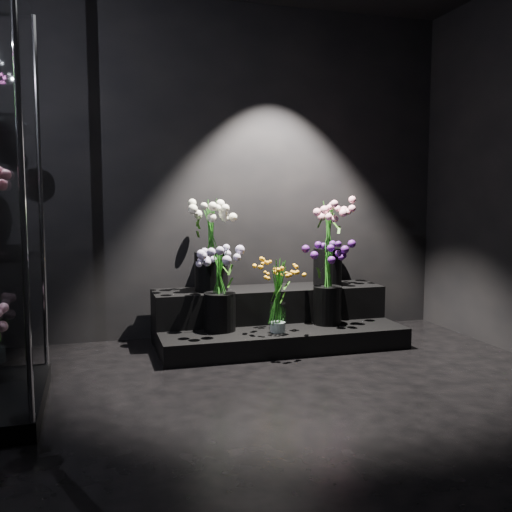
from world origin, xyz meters
name	(u,v)px	position (x,y,z in m)	size (l,w,h in m)	color
floor	(304,419)	(0.00, 0.00, 0.00)	(4.00, 4.00, 0.00)	black
wall_back	(221,172)	(0.00, 2.00, 1.40)	(4.00, 4.00, 0.00)	black
display_riser	(273,320)	(0.35, 1.61, 0.18)	(1.93, 0.86, 0.43)	black
bouquet_orange_bells	(278,295)	(0.27, 1.27, 0.45)	(0.31, 0.31, 0.56)	white
bouquet_lilac	(220,282)	(-0.14, 1.45, 0.54)	(0.49, 0.49, 0.65)	black
bouquet_purple	(328,278)	(0.75, 1.43, 0.53)	(0.38, 0.38, 0.67)	black
bouquet_cream_roses	(211,240)	(-0.15, 1.73, 0.84)	(0.41, 0.41, 0.73)	black
bouquet_pink_roses	(328,238)	(0.87, 1.74, 0.84)	(0.44, 0.44, 0.72)	black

